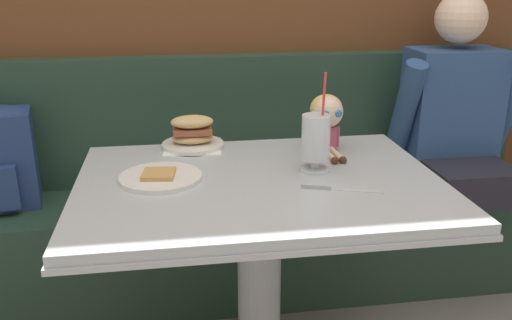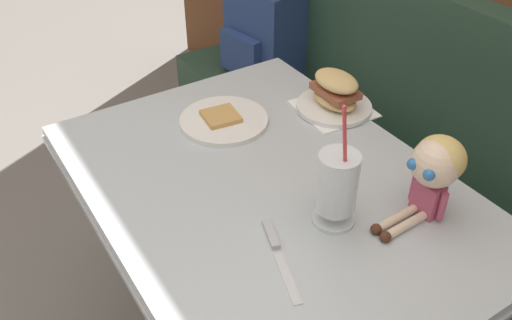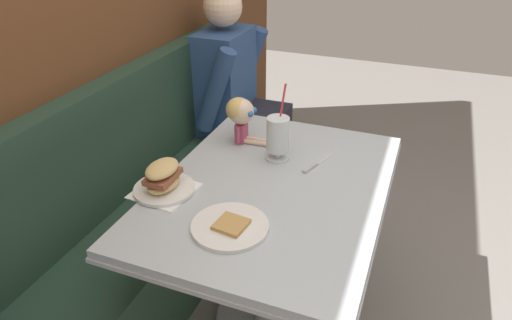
{
  "view_description": "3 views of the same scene",
  "coord_description": "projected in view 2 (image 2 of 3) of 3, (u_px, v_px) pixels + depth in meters",
  "views": [
    {
      "loc": [
        -0.24,
        -1.35,
        1.34
      ],
      "look_at": [
        0.0,
        0.26,
        0.77
      ],
      "focal_mm": 38.33,
      "sensor_mm": 36.0,
      "label": 1
    },
    {
      "loc": [
        0.86,
        -0.41,
        1.59
      ],
      "look_at": [
        -0.02,
        0.15,
        0.81
      ],
      "focal_mm": 38.82,
      "sensor_mm": 36.0,
      "label": 2
    },
    {
      "loc": [
        -1.35,
        -0.28,
        1.66
      ],
      "look_at": [
        -0.0,
        0.25,
        0.83
      ],
      "focal_mm": 32.2,
      "sensor_mm": 36.0,
      "label": 3
    }
  ],
  "objects": [
    {
      "name": "backpack",
      "position": [
        264.0,
        27.0,
        2.29
      ],
      "size": [
        0.33,
        0.29,
        0.41
      ],
      "color": "navy",
      "rests_on": "booth_bench"
    },
    {
      "name": "butter_knife",
      "position": [
        275.0,
        245.0,
        1.17
      ],
      "size": [
        0.23,
        0.09,
        0.01
      ],
      "color": "silver",
      "rests_on": "diner_table"
    },
    {
      "name": "booth_bench",
      "position": [
        423.0,
        215.0,
        1.86
      ],
      "size": [
        2.6,
        0.48,
        1.0
      ],
      "color": "#233D2D",
      "rests_on": "ground"
    },
    {
      "name": "toast_plate",
      "position": [
        224.0,
        120.0,
        1.56
      ],
      "size": [
        0.25,
        0.25,
        0.03
      ],
      "color": "white",
      "rests_on": "diner_table"
    },
    {
      "name": "sandwich_plate",
      "position": [
        335.0,
        95.0,
        1.59
      ],
      "size": [
        0.22,
        0.22,
        0.12
      ],
      "color": "white",
      "rests_on": "diner_table"
    },
    {
      "name": "seated_doll",
      "position": [
        435.0,
        167.0,
        1.19
      ],
      "size": [
        0.12,
        0.22,
        0.2
      ],
      "color": "#B74C6B",
      "rests_on": "diner_table"
    },
    {
      "name": "diner_table",
      "position": [
        269.0,
        241.0,
        1.46
      ],
      "size": [
        1.11,
        0.81,
        0.74
      ],
      "color": "#B2BCC1",
      "rests_on": "ground"
    },
    {
      "name": "milkshake_glass",
      "position": [
        337.0,
        186.0,
        1.18
      ],
      "size": [
        0.1,
        0.1,
        0.32
      ],
      "color": "silver",
      "rests_on": "diner_table"
    }
  ]
}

